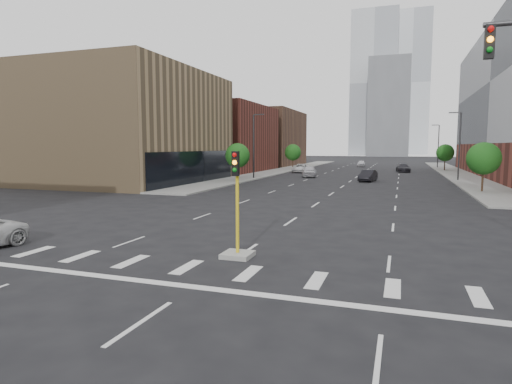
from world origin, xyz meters
The scene contains 22 objects.
ground centered at (0.00, 0.00, 0.00)m, with size 400.00×400.00×0.00m, color black.
sidewalk_left_far centered at (-15.00, 74.00, 0.07)m, with size 5.00×92.00×0.15m, color gray.
sidewalk_right_far centered at (15.00, 74.00, 0.07)m, with size 5.00×92.00×0.15m, color gray.
building_left_mid centered at (-27.50, 40.00, 7.00)m, with size 20.00×24.00×14.00m, color #937752.
building_left_far_a centered at (-27.50, 66.00, 6.00)m, with size 20.00×22.00×12.00m, color brown.
building_left_far_b centered at (-27.50, 92.00, 6.50)m, with size 20.00×24.00×13.00m, color brown.
tower_left centered at (-8.00, 220.00, 35.00)m, with size 22.00×22.00×70.00m, color #B2B7BC.
tower_right centered at (10.00, 260.00, 40.00)m, with size 20.00×20.00×80.00m, color #B2B7BC.
tower_mid centered at (0.00, 200.00, 22.00)m, with size 18.00×18.00×44.00m, color slate.
median_traffic_signal centered at (0.00, 8.97, 0.97)m, with size 1.20×1.20×4.40m.
streetlight_right_a centered at (13.41, 55.00, 5.01)m, with size 1.60×0.22×9.07m.
streetlight_right_b centered at (13.41, 90.00, 5.01)m, with size 1.60×0.22×9.07m.
streetlight_left centered at (-13.41, 50.00, 5.01)m, with size 1.60×0.22×9.07m.
tree_left_near centered at (-14.00, 45.00, 3.39)m, with size 3.20×3.20×4.85m.
tree_left_far centered at (-14.00, 75.00, 3.39)m, with size 3.20×3.20×4.85m.
tree_right_near centered at (14.00, 40.00, 3.39)m, with size 3.20×3.20×4.85m.
tree_right_far centered at (14.00, 80.00, 3.39)m, with size 3.20×3.20×4.85m.
car_near_left centered at (-6.74, 56.04, 0.85)m, with size 2.01×5.00×1.70m, color #B5B4B9.
car_mid_right centered at (2.23, 50.51, 0.76)m, with size 1.60×4.60×1.52m, color black.
car_far_left centered at (-10.50, 66.67, 0.75)m, with size 2.49×5.39×1.50m, color silver.
car_deep_right centered at (6.63, 73.79, 0.74)m, with size 2.06×5.07×1.47m, color black.
car_distant centered at (-2.28, 91.90, 0.72)m, with size 1.69×4.21×1.43m, color silver.
Camera 1 is at (6.33, -7.22, 4.59)m, focal length 30.00 mm.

